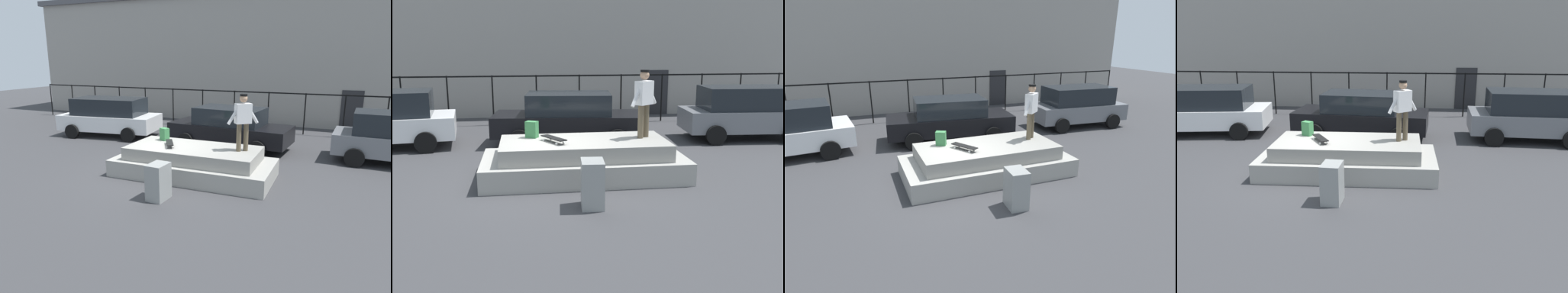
% 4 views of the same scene
% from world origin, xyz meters
% --- Properties ---
extents(ground_plane, '(60.00, 60.00, 0.00)m').
position_xyz_m(ground_plane, '(0.00, 0.00, 0.00)').
color(ground_plane, '#38383A').
extents(concrete_ledge, '(4.84, 2.25, 0.91)m').
position_xyz_m(concrete_ledge, '(0.93, 0.13, 0.41)').
color(concrete_ledge, '#9E9B93').
rests_on(concrete_ledge, ground_plane).
extents(skateboarder, '(0.81, 0.67, 1.65)m').
position_xyz_m(skateboarder, '(2.41, 0.25, 1.86)').
color(skateboarder, brown).
rests_on(skateboarder, concrete_ledge).
extents(skateboard, '(0.59, 0.82, 0.12)m').
position_xyz_m(skateboard, '(0.19, -0.02, 1.01)').
color(skateboard, black).
rests_on(skateboard, concrete_ledge).
extents(backpack, '(0.34, 0.30, 0.40)m').
position_xyz_m(backpack, '(-0.30, 0.61, 1.11)').
color(backpack, '#33723F').
rests_on(backpack, concrete_ledge).
extents(car_black_sedan_mid, '(4.96, 2.49, 1.63)m').
position_xyz_m(car_black_sedan_mid, '(0.93, 3.89, 0.84)').
color(car_black_sedan_mid, black).
rests_on(car_black_sedan_mid, ground_plane).
extents(car_grey_hatchback_far, '(4.19, 2.31, 1.77)m').
position_xyz_m(car_grey_hatchback_far, '(6.85, 3.83, 0.93)').
color(car_grey_hatchback_far, slate).
rests_on(car_grey_hatchback_far, ground_plane).
extents(utility_box, '(0.48, 0.63, 0.95)m').
position_xyz_m(utility_box, '(0.83, -1.94, 0.47)').
color(utility_box, gray).
rests_on(utility_box, ground_plane).
extents(fence_row, '(24.06, 0.06, 1.95)m').
position_xyz_m(fence_row, '(-0.00, 7.65, 1.31)').
color(fence_row, black).
rests_on(fence_row, ground_plane).
extents(warehouse_building, '(27.89, 7.44, 7.11)m').
position_xyz_m(warehouse_building, '(0.00, 12.96, 3.57)').
color(warehouse_building, gray).
rests_on(warehouse_building, ground_plane).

